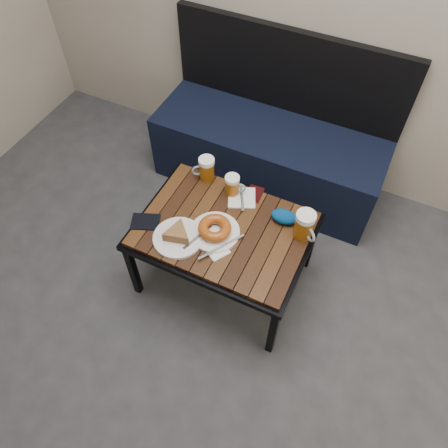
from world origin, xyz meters
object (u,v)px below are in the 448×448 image
at_px(beer_mug_centre, 233,185).
at_px(passport_navy, 145,222).
at_px(beer_mug_left, 206,168).
at_px(beer_mug_right, 304,225).
at_px(bench, 269,149).
at_px(knit_pouch, 284,217).
at_px(passport_burgundy, 254,194).
at_px(plate_bagel, 215,230).
at_px(plate_pie, 178,235).
at_px(cafe_table, 224,233).

height_order(beer_mug_centre, passport_navy, beer_mug_centre).
xyz_separation_m(beer_mug_left, beer_mug_right, (0.58, -0.14, 0.01)).
distance_m(bench, knit_pouch, 0.75).
bearing_deg(passport_burgundy, passport_navy, -139.25).
distance_m(beer_mug_left, passport_burgundy, 0.28).
bearing_deg(beer_mug_left, plate_bagel, 94.08).
xyz_separation_m(plate_pie, passport_burgundy, (0.22, 0.41, -0.02)).
distance_m(plate_pie, passport_burgundy, 0.47).
bearing_deg(beer_mug_left, knit_pouch, 139.88).
relative_size(beer_mug_centre, plate_bagel, 0.40).
xyz_separation_m(passport_navy, passport_burgundy, (0.41, 0.40, -0.00)).
bearing_deg(passport_burgundy, beer_mug_centre, -160.63).
relative_size(passport_navy, passport_burgundy, 1.28).
bearing_deg(cafe_table, passport_navy, -159.35).
distance_m(plate_pie, passport_navy, 0.19).
relative_size(plate_bagel, passport_burgundy, 2.78).
bearing_deg(beer_mug_centre, plate_pie, -122.31).
xyz_separation_m(bench, beer_mug_left, (-0.16, -0.55, 0.27)).
relative_size(cafe_table, plate_pie, 3.51).
height_order(bench, plate_pie, bench).
bearing_deg(beer_mug_right, bench, 159.62).
bearing_deg(beer_mug_centre, beer_mug_right, -28.37).
height_order(beer_mug_right, passport_burgundy, beer_mug_right).
relative_size(bench, knit_pouch, 10.84).
xyz_separation_m(bench, knit_pouch, (0.31, -0.64, 0.23)).
height_order(bench, knit_pouch, bench).
bearing_deg(bench, beer_mug_left, -105.84).
relative_size(beer_mug_right, plate_pie, 0.63).
xyz_separation_m(beer_mug_left, knit_pouch, (0.47, -0.09, -0.04)).
relative_size(beer_mug_centre, beer_mug_right, 0.79).
distance_m(beer_mug_left, knit_pouch, 0.48).
bearing_deg(beer_mug_left, passport_navy, 42.24).
height_order(beer_mug_left, plate_pie, beer_mug_left).
height_order(cafe_table, plate_pie, plate_pie).
distance_m(beer_mug_left, beer_mug_centre, 0.18).
bearing_deg(bench, passport_navy, -107.09).
distance_m(bench, beer_mug_left, 0.63).
height_order(cafe_table, plate_bagel, plate_bagel).
height_order(beer_mug_left, passport_navy, beer_mug_left).
relative_size(cafe_table, plate_bagel, 2.82).
xyz_separation_m(passport_burgundy, knit_pouch, (0.19, -0.09, 0.03)).
xyz_separation_m(plate_bagel, passport_navy, (-0.33, -0.09, -0.02)).
height_order(beer_mug_left, passport_burgundy, beer_mug_left).
relative_size(bench, beer_mug_centre, 11.77).
bearing_deg(cafe_table, beer_mug_left, 131.11).
height_order(bench, plate_bagel, bench).
bearing_deg(beer_mug_centre, knit_pouch, -25.09).
bearing_deg(passport_navy, beer_mug_right, 87.50).
bearing_deg(plate_bagel, knit_pouch, 38.81).
height_order(beer_mug_right, passport_navy, beer_mug_right).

